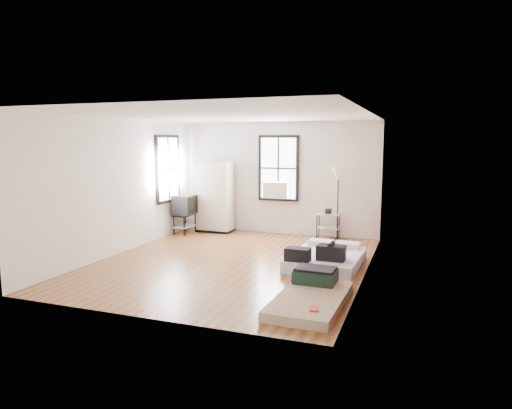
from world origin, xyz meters
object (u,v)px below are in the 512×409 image
at_px(mattress_main, 326,258).
at_px(tv_stand, 185,206).
at_px(mattress_bare, 312,294).
at_px(floor_lamp, 338,177).
at_px(wardrobe, 215,197).
at_px(side_table, 328,218).

bearing_deg(mattress_main, tv_stand, 157.44).
relative_size(mattress_bare, floor_lamp, 1.02).
bearing_deg(mattress_main, floor_lamp, 96.79).
distance_m(mattress_main, wardrobe, 4.13).
relative_size(mattress_main, mattress_bare, 0.99).
xyz_separation_m(mattress_main, tv_stand, (-3.96, 1.81, 0.55)).
height_order(wardrobe, side_table, wardrobe).
xyz_separation_m(mattress_bare, wardrobe, (-3.53, 4.29, 0.79)).
bearing_deg(wardrobe, mattress_main, -33.86).
xyz_separation_m(mattress_bare, side_table, (-0.61, 4.36, 0.38)).
bearing_deg(floor_lamp, tv_stand, -172.39).
bearing_deg(wardrobe, side_table, 2.14).
distance_m(mattress_bare, wardrobe, 5.61).
height_order(mattress_bare, side_table, side_table).
distance_m(side_table, floor_lamp, 1.02).
bearing_deg(side_table, floor_lamp, -17.04).
bearing_deg(tv_stand, floor_lamp, 8.42).
xyz_separation_m(wardrobe, floor_lamp, (3.15, -0.00, 0.59)).
height_order(mattress_main, wardrobe, wardrobe).
bearing_deg(side_table, tv_stand, -170.79).
bearing_deg(mattress_main, mattress_bare, -82.58).
height_order(mattress_bare, tv_stand, tv_stand).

